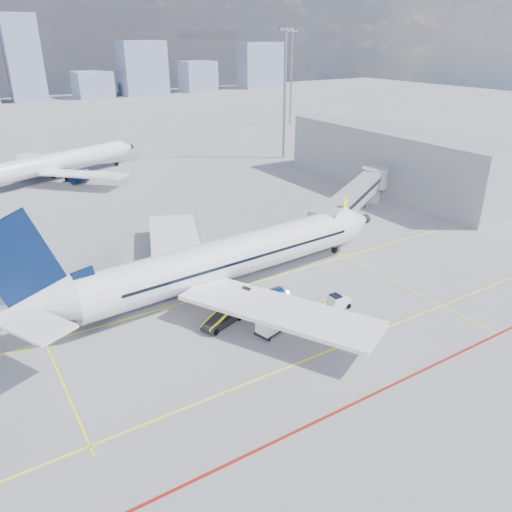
{
  "coord_description": "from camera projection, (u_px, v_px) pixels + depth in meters",
  "views": [
    {
      "loc": [
        -23.93,
        -32.21,
        24.12
      ],
      "look_at": [
        0.27,
        6.18,
        4.0
      ],
      "focal_mm": 35.0,
      "sensor_mm": 36.0,
      "label": 1
    }
  ],
  "objects": [
    {
      "name": "floodlight_mast_ne",
      "position": [
        285.0,
        92.0,
        101.9
      ],
      "size": [
        3.2,
        0.61,
        25.45
      ],
      "color": "gray",
      "rests_on": "ground"
    },
    {
      "name": "apron_markings",
      "position": [
        310.0,
        340.0,
        43.04
      ],
      "size": [
        90.0,
        35.12,
        0.01
      ],
      "color": "#FFF60D",
      "rests_on": "ground"
    },
    {
      "name": "jet_bridge",
      "position": [
        356.0,
        195.0,
        69.37
      ],
      "size": [
        23.55,
        15.78,
        6.3
      ],
      "color": "#919599",
      "rests_on": "ground"
    },
    {
      "name": "cargo_dolly",
      "position": [
        273.0,
        322.0,
        43.86
      ],
      "size": [
        3.74,
        2.39,
        1.9
      ],
      "rotation": [
        0.0,
        0.0,
        0.26
      ],
      "color": "black",
      "rests_on": "ground"
    },
    {
      "name": "second_aircraft",
      "position": [
        55.0,
        163.0,
        89.09
      ],
      "size": [
        34.16,
        28.95,
        10.6
      ],
      "rotation": [
        0.0,
        0.0,
        0.37
      ],
      "color": "silver",
      "rests_on": "ground"
    },
    {
      "name": "ground",
      "position": [
        289.0,
        319.0,
        46.35
      ],
      "size": [
        420.0,
        420.0,
        0.0
      ],
      "primitive_type": "plane",
      "color": "gray",
      "rests_on": "ground"
    },
    {
      "name": "main_aircraft",
      "position": [
        217.0,
        262.0,
        50.2
      ],
      "size": [
        43.74,
        38.08,
        12.76
      ],
      "rotation": [
        0.0,
        0.0,
        0.06
      ],
      "color": "silver",
      "rests_on": "ground"
    },
    {
      "name": "baggage_tug",
      "position": [
        338.0,
        302.0,
        47.77
      ],
      "size": [
        2.2,
        1.34,
        1.52
      ],
      "rotation": [
        0.0,
        0.0,
        -0.01
      ],
      "color": "silver",
      "rests_on": "ground"
    },
    {
      "name": "terminal_block",
      "position": [
        392.0,
        159.0,
        83.91
      ],
      "size": [
        10.0,
        42.0,
        10.0
      ],
      "color": "#919599",
      "rests_on": "ground"
    },
    {
      "name": "distant_skyline",
      "position": [
        16.0,
        72.0,
        192.1
      ],
      "size": [
        263.29,
        14.09,
        31.96
      ],
      "color": "slate",
      "rests_on": "ground"
    },
    {
      "name": "ramp_worker",
      "position": [
        324.0,
        308.0,
        46.38
      ],
      "size": [
        0.75,
        0.8,
        1.84
      ],
      "primitive_type": "imported",
      "rotation": [
        0.0,
        0.0,
        0.94
      ],
      "color": "#F7FC1A",
      "rests_on": "ground"
    },
    {
      "name": "belt_loader",
      "position": [
        223.0,
        318.0,
        45.19
      ],
      "size": [
        6.0,
        3.13,
        2.43
      ],
      "rotation": [
        0.0,
        0.0,
        0.33
      ],
      "color": "black",
      "rests_on": "ground"
    },
    {
      "name": "floodlight_mast_far",
      "position": [
        291.0,
        76.0,
        142.13
      ],
      "size": [
        3.2,
        0.61,
        25.45
      ],
      "color": "gray",
      "rests_on": "ground"
    }
  ]
}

